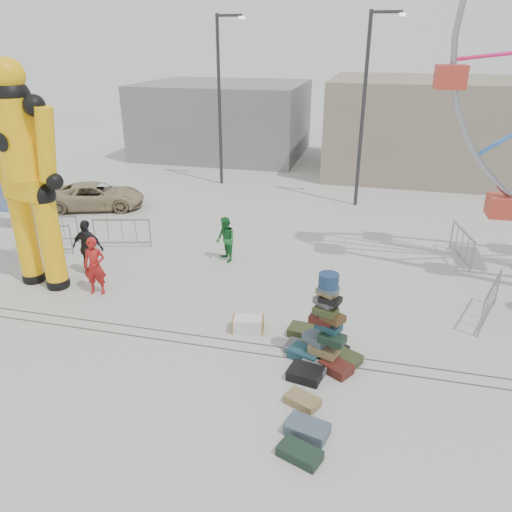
% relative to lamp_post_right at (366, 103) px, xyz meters
% --- Properties ---
extents(ground, '(90.00, 90.00, 0.00)m').
position_rel_lamp_post_right_xyz_m(ground, '(-3.09, -13.00, -4.48)').
color(ground, '#9E9E99').
rests_on(ground, ground).
extents(track_line_near, '(40.00, 0.04, 0.01)m').
position_rel_lamp_post_right_xyz_m(track_line_near, '(-3.09, -12.40, -4.48)').
color(track_line_near, '#47443F').
rests_on(track_line_near, ground).
extents(track_line_far, '(40.00, 0.04, 0.01)m').
position_rel_lamp_post_right_xyz_m(track_line_far, '(-3.09, -12.00, -4.48)').
color(track_line_far, '#47443F').
rests_on(track_line_far, ground).
extents(building_right, '(12.00, 8.00, 5.00)m').
position_rel_lamp_post_right_xyz_m(building_right, '(3.91, 7.00, -1.98)').
color(building_right, gray).
rests_on(building_right, ground).
extents(building_left, '(10.00, 8.00, 4.40)m').
position_rel_lamp_post_right_xyz_m(building_left, '(-9.09, 9.00, -2.28)').
color(building_left, gray).
rests_on(building_left, ground).
extents(lamp_post_right, '(1.41, 0.25, 8.00)m').
position_rel_lamp_post_right_xyz_m(lamp_post_right, '(0.00, 0.00, 0.00)').
color(lamp_post_right, '#2D2D30').
rests_on(lamp_post_right, ground).
extents(lamp_post_left, '(1.41, 0.25, 8.00)m').
position_rel_lamp_post_right_xyz_m(lamp_post_left, '(-7.00, 2.00, 0.00)').
color(lamp_post_left, '#2D2D30').
rests_on(lamp_post_left, ground).
extents(suitcase_tower, '(1.81, 1.50, 2.30)m').
position_rel_lamp_post_right_xyz_m(suitcase_tower, '(-0.05, -12.30, -3.84)').
color(suitcase_tower, '#1A434F').
rests_on(suitcase_tower, ground).
extents(crash_test_dummy, '(2.70, 1.18, 6.77)m').
position_rel_lamp_post_right_xyz_m(crash_test_dummy, '(-8.88, -10.34, -0.91)').
color(crash_test_dummy, black).
rests_on(crash_test_dummy, ground).
extents(steamer_trunk, '(0.86, 0.58, 0.37)m').
position_rel_lamp_post_right_xyz_m(steamer_trunk, '(-2.13, -11.44, -4.30)').
color(steamer_trunk, silver).
rests_on(steamer_trunk, ground).
extents(row_case_0, '(0.84, 0.63, 0.22)m').
position_rel_lamp_post_right_xyz_m(row_case_0, '(-0.69, -11.30, -4.37)').
color(row_case_0, '#363F1F').
rests_on(row_case_0, ground).
extents(row_case_1, '(0.86, 0.69, 0.17)m').
position_rel_lamp_post_right_xyz_m(row_case_1, '(-0.64, -12.03, -4.40)').
color(row_case_1, '#5C5E64').
rests_on(row_case_1, ground).
extents(row_case_2, '(0.84, 0.72, 0.24)m').
position_rel_lamp_post_right_xyz_m(row_case_2, '(-0.39, -13.04, -4.36)').
color(row_case_2, black).
rests_on(row_case_2, ground).
extents(row_case_3, '(0.82, 0.68, 0.20)m').
position_rel_lamp_post_right_xyz_m(row_case_3, '(-0.31, -13.94, -4.38)').
color(row_case_3, olive).
rests_on(row_case_3, ground).
extents(row_case_4, '(0.92, 0.70, 0.24)m').
position_rel_lamp_post_right_xyz_m(row_case_4, '(-0.09, -14.74, -4.36)').
color(row_case_4, '#495B69').
rests_on(row_case_4, ground).
extents(row_case_5, '(0.90, 0.69, 0.20)m').
position_rel_lamp_post_right_xyz_m(row_case_5, '(-0.13, -15.37, -4.38)').
color(row_case_5, '#1A2F22').
rests_on(row_case_5, ground).
extents(barricade_dummy_a, '(1.93, 0.71, 1.10)m').
position_rel_lamp_post_right_xyz_m(barricade_dummy_a, '(-10.70, -7.41, -3.93)').
color(barricade_dummy_a, gray).
rests_on(barricade_dummy_a, ground).
extents(barricade_dummy_b, '(1.99, 0.43, 1.10)m').
position_rel_lamp_post_right_xyz_m(barricade_dummy_b, '(-10.37, -8.26, -3.93)').
color(barricade_dummy_b, gray).
rests_on(barricade_dummy_b, ground).
extents(barricade_dummy_c, '(1.96, 0.60, 1.10)m').
position_rel_lamp_post_right_xyz_m(barricade_dummy_c, '(-7.96, -7.09, -3.93)').
color(barricade_dummy_c, gray).
rests_on(barricade_dummy_c, ground).
extents(barricade_wheel_front, '(0.80, 1.91, 1.10)m').
position_rel_lamp_post_right_xyz_m(barricade_wheel_front, '(3.99, -9.39, -3.93)').
color(barricade_wheel_front, gray).
rests_on(barricade_wheel_front, ground).
extents(barricade_wheel_back, '(0.52, 1.98, 1.10)m').
position_rel_lamp_post_right_xyz_m(barricade_wheel_back, '(3.75, -5.40, -3.93)').
color(barricade_wheel_back, gray).
rests_on(barricade_wheel_back, ground).
extents(pedestrian_red, '(0.72, 0.55, 1.76)m').
position_rel_lamp_post_right_xyz_m(pedestrian_red, '(-7.01, -10.50, -3.60)').
color(pedestrian_red, '#A21917').
rests_on(pedestrian_red, ground).
extents(pedestrian_green, '(0.93, 0.95, 1.54)m').
position_rel_lamp_post_right_xyz_m(pedestrian_green, '(-3.99, -7.34, -3.71)').
color(pedestrian_green, '#1A6A2C').
rests_on(pedestrian_green, ground).
extents(pedestrian_black, '(1.09, 0.48, 1.83)m').
position_rel_lamp_post_right_xyz_m(pedestrian_black, '(-7.89, -9.38, -3.57)').
color(pedestrian_black, black).
rests_on(pedestrian_black, ground).
extents(parked_suv, '(4.49, 3.09, 1.14)m').
position_rel_lamp_post_right_xyz_m(parked_suv, '(-11.21, -3.28, -3.91)').
color(parked_suv, tan).
rests_on(parked_suv, ground).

